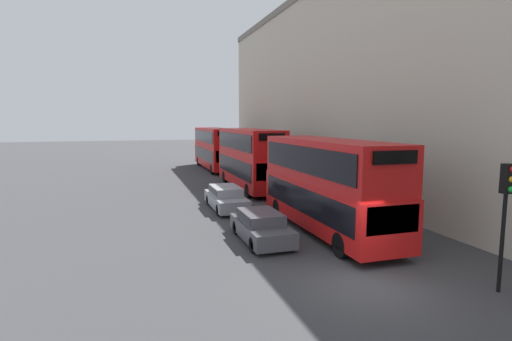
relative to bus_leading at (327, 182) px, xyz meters
The scene contains 8 objects.
ground_plane 6.64m from the bus_leading, 104.99° to the right, with size 200.00×200.00×0.00m, color #38383A.
bus_leading is the anchor object (origin of this frame).
bus_second_in_queue 12.73m from the bus_leading, 90.00° to the left, with size 2.59×10.30×4.61m.
bus_third_in_queue 25.91m from the bus_leading, 90.00° to the left, with size 2.59×11.45×4.44m.
car_dark_sedan 3.84m from the bus_leading, behind, with size 1.77×4.22×1.31m.
car_hatchback 7.32m from the bus_leading, 118.54° to the left, with size 1.77×4.69×1.36m.
traffic_light 7.93m from the bus_leading, 75.58° to the right, with size 0.30×0.36×4.00m.
pedestrian 4.79m from the bus_leading, 61.24° to the left, with size 0.36×0.36×1.82m.
Camera 1 is at (-7.14, -10.66, 5.27)m, focal length 28.00 mm.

